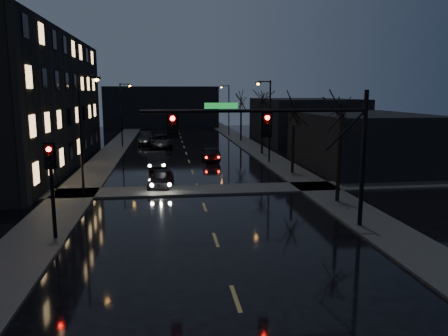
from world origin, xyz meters
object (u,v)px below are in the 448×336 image
object	(u,v)px
lead_car	(210,154)
oncoming_car_b	(157,160)
oncoming_car_a	(161,178)
oncoming_car_c	(160,141)
oncoming_car_d	(146,138)

from	to	relation	value
lead_car	oncoming_car_b	bearing A→B (deg)	31.92
oncoming_car_a	oncoming_car_b	distance (m)	8.24
oncoming_car_c	oncoming_car_d	xyz separation A→B (m)	(-1.93, 3.67, -0.01)
oncoming_car_a	oncoming_car_c	xyz separation A→B (m)	(-0.31, 23.77, 0.14)
oncoming_car_a	oncoming_car_c	size ratio (longest dim) A/B	0.67
oncoming_car_d	lead_car	bearing A→B (deg)	-68.12
lead_car	oncoming_car_d	bearing A→B (deg)	-69.02
oncoming_car_b	oncoming_car_c	distance (m)	15.54
lead_car	oncoming_car_c	bearing A→B (deg)	-70.04
oncoming_car_c	oncoming_car_b	bearing A→B (deg)	-95.17
oncoming_car_a	oncoming_car_b	bearing A→B (deg)	100.86
oncoming_car_b	oncoming_car_d	size ratio (longest dim) A/B	0.83
oncoming_car_a	oncoming_car_d	xyz separation A→B (m)	(-2.24, 27.44, 0.13)
oncoming_car_a	oncoming_car_b	world-z (taller)	oncoming_car_b
oncoming_car_b	oncoming_car_a	bearing A→B (deg)	-90.95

